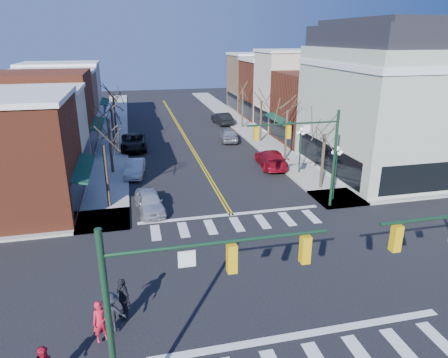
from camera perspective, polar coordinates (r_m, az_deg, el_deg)
ground at (r=21.78m, az=6.15°, el=-13.47°), size 160.00×160.00×0.00m
sidewalk_left at (r=39.04m, az=-16.05°, el=1.31°), size 3.50×70.00×0.15m
sidewalk_right at (r=41.78m, az=8.62°, el=3.06°), size 3.50×70.00×0.15m
bldg_left_stucco_a at (r=38.63m, az=-26.65°, el=5.45°), size 10.00×7.00×7.50m
bldg_left_brick_b at (r=46.20m, az=-24.65°, el=8.42°), size 10.00×9.00×8.50m
bldg_left_tan at (r=54.26m, az=-23.04°, el=9.70°), size 10.00×7.50×7.80m
bldg_left_stucco_b at (r=61.82m, az=-21.97°, el=11.07°), size 10.00×8.00×8.20m
bldg_right_brick_a at (r=48.76m, az=13.88°, el=9.83°), size 10.00×8.50×8.00m
bldg_right_stucco at (r=55.56m, az=10.36°, el=12.27°), size 10.00×7.00×10.00m
bldg_right_brick_b at (r=62.56m, az=7.59°, el=12.52°), size 10.00×8.00×8.50m
bldg_right_tan at (r=70.03m, az=5.27°, el=13.56°), size 10.00×8.00×9.00m
victorian_corner at (r=39.36m, az=22.89°, el=10.56°), size 12.25×14.25×13.30m
traffic_mast_near_left at (r=12.11m, az=-7.19°, el=-16.75°), size 6.60×0.28×7.20m
traffic_mast_far_right at (r=28.18m, az=12.32°, el=4.50°), size 6.60×0.28×7.20m
lamppost_corner at (r=30.78m, az=15.71°, el=2.11°), size 0.36×0.36×4.33m
lamppost_midblock at (r=36.37m, az=10.90°, el=5.15°), size 0.36×0.36×4.33m
tree_left_a at (r=29.77m, az=-16.41°, el=0.26°), size 0.24×0.24×4.76m
tree_left_b at (r=37.38m, az=-15.92°, el=4.44°), size 0.24×0.24×5.04m
tree_left_c at (r=45.21m, az=-15.55°, el=6.71°), size 0.24×0.24×4.55m
tree_left_d at (r=53.02m, az=-15.33°, el=8.76°), size 0.24×0.24×4.90m
tree_right_a at (r=33.16m, az=13.89°, el=2.34°), size 0.24×0.24×4.62m
tree_right_b at (r=40.11m, az=8.86°, el=6.07°), size 0.24×0.24×5.18m
tree_right_c at (r=47.48m, az=5.28°, el=8.11°), size 0.24×0.24×4.83m
tree_right_d at (r=54.98m, az=2.66°, el=9.83°), size 0.24×0.24×4.97m
car_left_near at (r=29.02m, az=-10.60°, el=-3.21°), size 2.23×4.57×1.50m
car_left_mid at (r=36.76m, az=-12.61°, el=1.52°), size 2.05×4.45×1.42m
car_left_far at (r=45.60m, az=-12.79°, el=5.17°), size 2.80×5.94×1.64m
car_right_near at (r=38.58m, az=6.73°, el=2.92°), size 2.91×5.94×1.66m
car_right_mid at (r=48.04m, az=0.64°, el=6.39°), size 2.53×5.06×1.65m
car_right_far at (r=57.65m, az=-0.27°, el=8.65°), size 2.39×5.26×1.67m
pedestrian_red_a at (r=17.75m, az=-17.20°, el=-18.88°), size 0.78×0.64×1.82m
pedestrian_dark_a at (r=18.67m, az=-14.23°, el=-16.17°), size 0.95×1.23×1.94m
pedestrian_dark_b at (r=18.07m, az=-15.81°, el=-17.90°), size 1.29×0.87×1.84m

